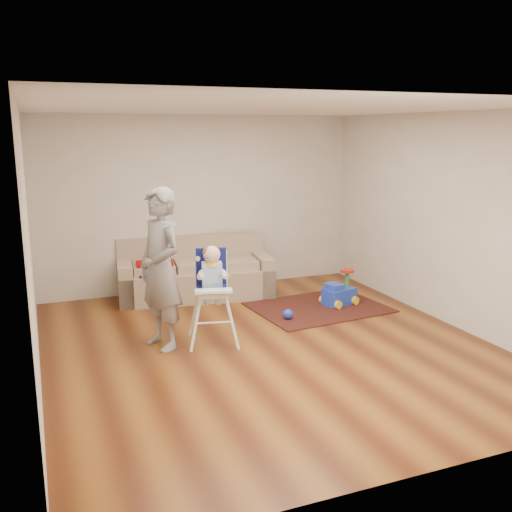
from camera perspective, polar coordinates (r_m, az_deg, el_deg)
name	(u,v)px	position (r m, az deg, el deg)	size (l,w,h in m)	color
ground	(269,346)	(6.74, 1.27, -9.02)	(5.50, 5.50, 0.00)	#4C210D
room_envelope	(252,182)	(6.79, -0.39, 7.45)	(5.04, 5.52, 2.72)	beige
sofa	(195,268)	(8.62, -6.12, -1.22)	(2.37, 1.21, 0.88)	gray
side_table	(153,287)	(8.46, -10.22, -3.05)	(0.46, 0.46, 0.46)	black
area_rug	(319,307)	(8.17, 6.28, -5.13)	(1.80, 1.35, 0.01)	black
ride_on_toy	(339,288)	(8.27, 8.34, -3.14)	(0.45, 0.32, 0.49)	blue
toy_ball	(288,314)	(7.62, 3.21, -5.82)	(0.13, 0.13, 0.13)	blue
high_chair	(212,296)	(6.71, -4.38, -4.03)	(0.66, 0.66, 1.18)	white
adult	(161,269)	(6.55, -9.52, -1.31)	(0.68, 0.44, 1.86)	gray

